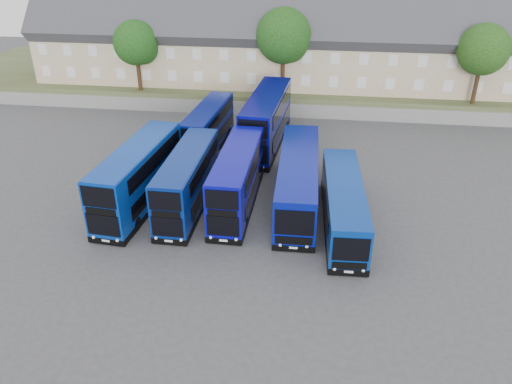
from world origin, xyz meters
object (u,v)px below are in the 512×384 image
at_px(tree_mid, 285,38).
at_px(dd_front_mid, 188,182).
at_px(dd_front_left, 139,178).
at_px(tree_west, 137,44).
at_px(tree_east, 484,51).
at_px(coach_east_a, 298,181).

bearing_deg(tree_mid, dd_front_mid, -103.25).
bearing_deg(tree_mid, dd_front_left, -111.79).
xyz_separation_m(dd_front_left, tree_west, (-7.14, 21.65, 4.83)).
height_order(dd_front_left, tree_mid, tree_mid).
height_order(tree_mid, tree_east, tree_mid).
height_order(dd_front_left, tree_west, tree_west).
bearing_deg(tree_mid, tree_east, -1.43).
distance_m(dd_front_mid, tree_west, 24.60).
distance_m(dd_front_mid, tree_east, 33.55).
bearing_deg(tree_mid, coach_east_a, -82.21).
xyz_separation_m(coach_east_a, tree_west, (-18.78, 19.81, 5.25)).
distance_m(tree_west, tree_east, 36.00).
relative_size(dd_front_mid, tree_east, 1.30).
bearing_deg(dd_front_left, tree_east, 41.94).
bearing_deg(dd_front_mid, dd_front_left, -177.31).
bearing_deg(coach_east_a, dd_front_left, -172.23).
bearing_deg(tree_west, tree_east, 0.00).
height_order(tree_west, tree_east, tree_east).
bearing_deg(dd_front_left, tree_west, 113.33).
relative_size(tree_west, tree_mid, 0.83).
relative_size(dd_front_mid, tree_mid, 1.16).
bearing_deg(dd_front_mid, tree_west, 117.36).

